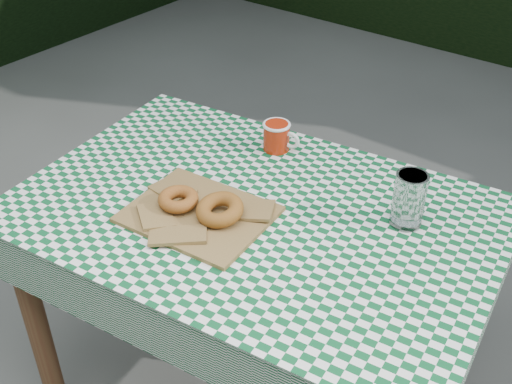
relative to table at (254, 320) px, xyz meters
The scene contains 8 objects.
ground 0.41m from the table, 86.93° to the left, with size 60.00×60.00×0.00m, color #53534E.
table is the anchor object (origin of this frame).
tablecloth 0.38m from the table, 90.00° to the right, with size 1.15×0.77×0.01m, color #0C4D26.
paper_bag 0.41m from the table, 131.19° to the right, with size 0.33×0.26×0.02m, color olive.
bagel_front 0.45m from the table, 141.74° to the right, with size 0.10×0.10×0.03m, color #935F1E.
bagel_back 0.43m from the table, 111.62° to the right, with size 0.11×0.11×0.04m, color brown.
coffee_mug 0.51m from the table, 115.37° to the left, with size 0.14×0.14×0.08m, color #A5230A, non-canonical shape.
drinking_glass 0.57m from the table, 28.94° to the left, with size 0.07×0.07×0.13m, color silver.
Camera 1 is at (0.74, -1.13, 1.67)m, focal length 44.63 mm.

